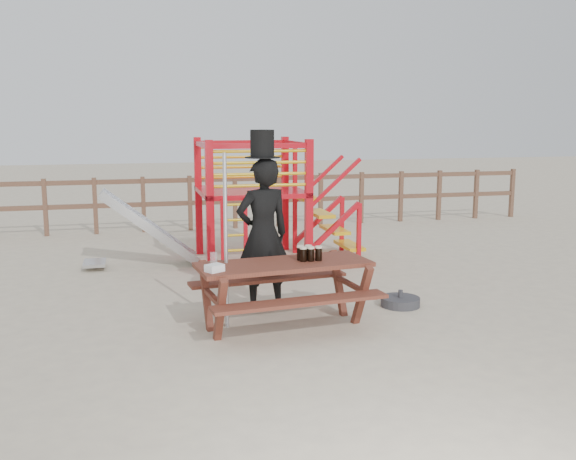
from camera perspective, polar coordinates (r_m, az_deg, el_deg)
The scene contains 10 objects.
ground at distance 7.69m, azimuth 0.44°, elevation -8.43°, with size 60.00×60.00×0.00m, color beige.
back_fence at distance 14.28m, azimuth -6.71°, elevation 3.00°, with size 15.09×0.09×1.20m.
playground_fort at distance 10.91m, azimuth -3.71°, elevation 2.75°, with size 4.71×1.84×2.10m.
picnic_table at distance 7.49m, azimuth -0.36°, elevation -5.02°, with size 2.13×1.58×0.77m.
man_with_hat at distance 8.10m, azimuth -2.25°, elevation -0.04°, with size 0.78×0.59×2.28m.
metal_pole at distance 7.39m, azimuth -5.55°, elevation -1.06°, with size 0.04×0.04×2.04m, color #B2B2B7.
parasol_base at distance 8.54m, azimuth 9.95°, elevation -6.29°, with size 0.51×0.51×0.22m.
paper_bag at distance 7.01m, azimuth -6.55°, elevation -3.38°, with size 0.18×0.14×0.08m, color white.
stout_pints at distance 7.50m, azimuth 1.81°, elevation -2.09°, with size 0.28×0.18×0.17m.
empty_glasses at distance 7.29m, azimuth -6.62°, elevation -2.63°, with size 0.08×0.08×0.15m.
Camera 1 is at (-1.86, -7.06, 2.40)m, focal length 40.00 mm.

